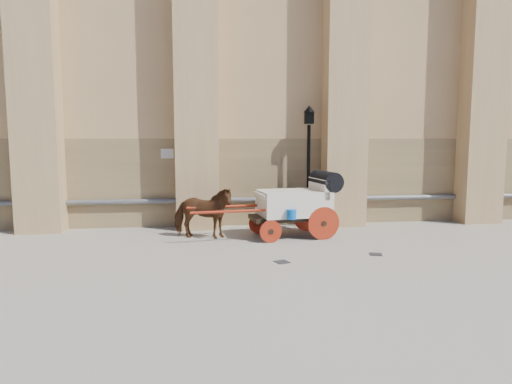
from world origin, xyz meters
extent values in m
plane|color=gray|center=(0.00, 0.00, 0.00)|extent=(90.00, 90.00, 0.00)
cube|color=#91764D|center=(2.00, 4.15, 1.50)|extent=(44.00, 0.35, 3.00)
cylinder|color=#59595B|center=(2.00, 3.88, 0.90)|extent=(42.00, 0.18, 0.18)
cube|color=beige|center=(-2.00, 3.97, 2.50)|extent=(0.42, 0.04, 0.32)
imported|color=#562F16|center=(-0.85, 1.99, 0.78)|extent=(1.99, 1.25, 1.56)
cube|color=black|center=(1.82, 1.96, 0.60)|extent=(2.53, 1.40, 0.13)
cube|color=beige|center=(1.93, 1.97, 1.04)|extent=(2.24, 1.63, 0.76)
cube|color=beige|center=(2.74, 2.08, 1.47)|extent=(0.34, 1.38, 0.60)
cube|color=beige|center=(1.01, 1.85, 1.31)|extent=(0.54, 1.24, 0.11)
cylinder|color=black|center=(2.96, 2.11, 1.69)|extent=(0.79, 1.43, 0.61)
cylinder|color=#9E2410|center=(2.72, 1.40, 0.49)|extent=(0.98, 0.19, 0.98)
cylinder|color=#9E2410|center=(2.55, 2.74, 0.49)|extent=(0.98, 0.19, 0.98)
cylinder|color=#9E2410|center=(1.10, 1.18, 0.33)|extent=(0.66, 0.15, 0.66)
cylinder|color=#9E2410|center=(0.92, 2.52, 0.33)|extent=(0.66, 0.15, 0.66)
cylinder|color=#9E2410|center=(0.10, 1.24, 0.93)|extent=(2.61, 0.42, 0.08)
cylinder|color=#9E2410|center=(-0.03, 2.21, 0.93)|extent=(2.61, 0.42, 0.08)
cylinder|color=blue|center=(1.71, 1.17, 0.82)|extent=(0.28, 0.28, 0.28)
cylinder|color=black|center=(2.72, 3.39, 1.73)|extent=(0.12, 0.12, 3.45)
cone|color=black|center=(2.72, 3.39, 0.17)|extent=(0.35, 0.35, 0.35)
cube|color=black|center=(2.72, 3.39, 3.69)|extent=(0.27, 0.27, 0.40)
cone|color=black|center=(2.72, 3.39, 3.98)|extent=(0.38, 0.38, 0.23)
cube|color=black|center=(1.05, -0.96, 0.01)|extent=(0.41, 0.41, 0.01)
cube|color=black|center=(3.60, -0.50, 0.01)|extent=(0.40, 0.40, 0.01)
camera|label=1|loc=(-0.85, -11.62, 2.96)|focal=32.00mm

